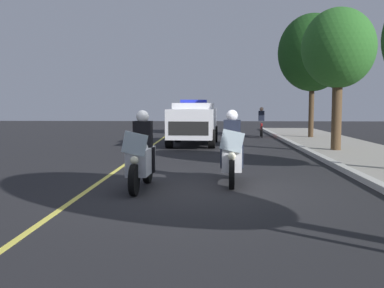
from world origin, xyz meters
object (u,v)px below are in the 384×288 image
object	(u,v)px
police_motorcycle_lead_right	(232,154)
tree_behind_suv	(313,53)
police_motorcycle_lead_left	(141,157)
tree_far_back	(338,49)
police_suv	(193,121)
cyclist_background	(261,122)

from	to	relation	value
police_motorcycle_lead_right	tree_behind_suv	distance (m)	15.27
police_motorcycle_lead_left	police_motorcycle_lead_right	xyz separation A→B (m)	(-0.78, 2.01, 0.00)
tree_behind_suv	police_motorcycle_lead_right	bearing A→B (deg)	-19.09
police_motorcycle_lead_right	tree_behind_suv	world-z (taller)	tree_behind_suv
police_motorcycle_lead_left	tree_far_back	world-z (taller)	tree_far_back
police_motorcycle_lead_right	tree_far_back	world-z (taller)	tree_far_back
tree_far_back	tree_behind_suv	distance (m)	6.95
tree_far_back	tree_behind_suv	xyz separation A→B (m)	(-6.90, 0.53, 0.62)
tree_behind_suv	police_suv	bearing A→B (deg)	-57.25
police_suv	tree_far_back	xyz separation A→B (m)	(2.96, 5.60, 2.86)
police_motorcycle_lead_right	tree_behind_suv	xyz separation A→B (m)	(-13.96, 4.83, 3.85)
cyclist_background	tree_behind_suv	bearing A→B (deg)	67.99
police_motorcycle_lead_right	tree_far_back	size ratio (longest dim) A/B	0.40
police_suv	tree_far_back	size ratio (longest dim) A/B	0.93
police_motorcycle_lead_left	tree_far_back	bearing A→B (deg)	141.17
police_motorcycle_lead_left	police_suv	bearing A→B (deg)	176.25
cyclist_background	tree_far_back	xyz separation A→B (m)	(7.92, 2.00, 3.08)
tree_far_back	tree_behind_suv	bearing A→B (deg)	175.64
police_motorcycle_lead_left	police_motorcycle_lead_right	bearing A→B (deg)	111.23
police_motorcycle_lead_left	police_suv	xyz separation A→B (m)	(-10.80, 0.71, 0.37)
police_motorcycle_lead_left	cyclist_background	size ratio (longest dim) A/B	1.22
police_motorcycle_lead_right	tree_far_back	bearing A→B (deg)	148.63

